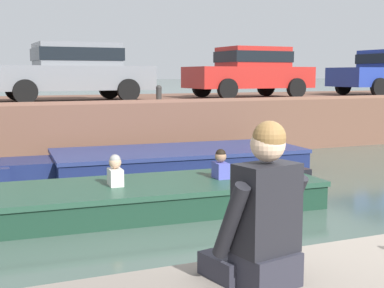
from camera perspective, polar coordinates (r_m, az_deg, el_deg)
ground_plane at (r=8.71m, az=-2.60°, el=-6.85°), size 400.00×400.00×0.00m
far_quay_wall at (r=16.07m, az=-12.40°, el=2.17°), size 60.00×6.00×1.43m
far_wall_coping at (r=13.20m, az=-10.16°, el=4.38°), size 60.00×0.24×0.08m
boat_moored_central_navy at (r=11.87m, az=-2.67°, el=-1.78°), size 6.65×2.52×0.49m
motorboat_passing at (r=8.49m, az=-4.65°, el=-5.64°), size 6.21×2.03×0.93m
car_left_inner_grey at (r=14.83m, az=-12.57°, el=7.77°), size 4.29×2.10×1.54m
car_centre_red at (r=16.70m, az=6.22°, el=7.84°), size 3.86×1.96×1.54m
mooring_bollard_mid at (r=13.78m, az=-3.56°, el=5.44°), size 0.15×0.15×0.44m
person_seated_left at (r=3.16m, az=7.38°, el=-8.22°), size 0.58×0.59×0.97m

